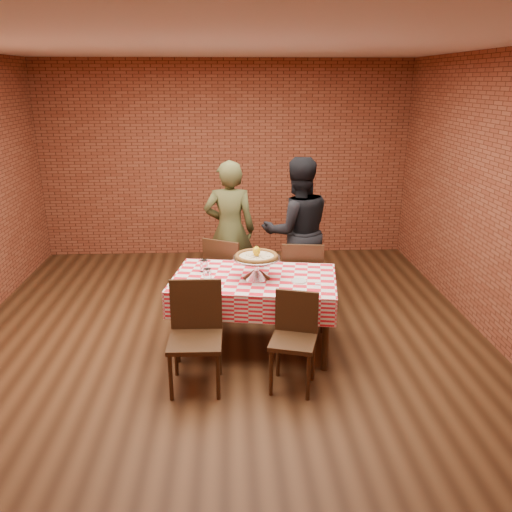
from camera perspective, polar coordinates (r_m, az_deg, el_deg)
The scene contains 19 objects.
ground at distance 5.58m, azimuth -3.25°, elevation -9.18°, with size 6.00×6.00×0.00m, color black.
back_wall at distance 8.03m, azimuth -3.36°, elevation 10.33°, with size 5.50×5.50×0.00m, color brown.
table at distance 5.31m, azimuth -0.20°, elevation -6.16°, with size 1.57×0.94×0.75m, color #351F0F.
tablecloth at distance 5.21m, azimuth -0.20°, elevation -3.69°, with size 1.61×0.98×0.27m, color red, non-canonical shape.
pizza_stand at distance 5.11m, azimuth 0.06°, elevation -1.27°, with size 0.47×0.47×0.21m, color silver, non-canonical shape.
pizza at distance 5.07m, azimuth 0.06°, elevation -0.07°, with size 0.42×0.42×0.03m, color beige.
lemon at distance 5.06m, azimuth 0.06°, elevation 0.52°, with size 0.07×0.07×0.10m, color yellow.
water_glass_left at distance 5.07m, azimuth -5.30°, elevation -2.04°, with size 0.08×0.08×0.12m, color white.
water_glass_right at distance 5.31m, azimuth -5.65°, elevation -1.09°, with size 0.08×0.08×0.12m, color white.
side_plate at distance 5.07m, azimuth 4.66°, elevation -2.71°, with size 0.15×0.15×0.01m, color white.
sweetener_packet_a at distance 4.96m, azimuth 6.51°, elevation -3.29°, with size 0.05×0.04×0.01m, color white.
sweetener_packet_b at distance 5.02m, azimuth 6.73°, elevation -3.01°, with size 0.05×0.04×0.01m, color white.
condiment_caddy at distance 5.42m, azimuth 0.42°, elevation -0.56°, with size 0.09×0.07×0.13m, color silver.
chair_near_left at distance 4.62m, azimuth -6.62°, elevation -8.94°, with size 0.46×0.46×0.94m, color #351F0F, non-canonical shape.
chair_near_right at distance 4.62m, azimuth 4.04°, elevation -9.50°, with size 0.38×0.38×0.86m, color #351F0F, non-canonical shape.
chair_far_left at distance 6.07m, azimuth -2.83°, elevation -2.02°, with size 0.45×0.45×0.93m, color #351F0F, non-canonical shape.
chair_far_right at distance 5.95m, azimuth 4.99°, elevation -2.47°, with size 0.45×0.45×0.93m, color #351F0F, non-canonical shape.
diner_olive at distance 6.43m, azimuth -2.87°, elevation 2.81°, with size 0.62×0.41×1.71m, color #444523.
diner_black at distance 6.28m, azimuth 4.50°, elevation 2.68°, with size 0.86×0.67×1.77m, color black.
Camera 1 is at (0.07, -4.94, 2.60)m, focal length 36.87 mm.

